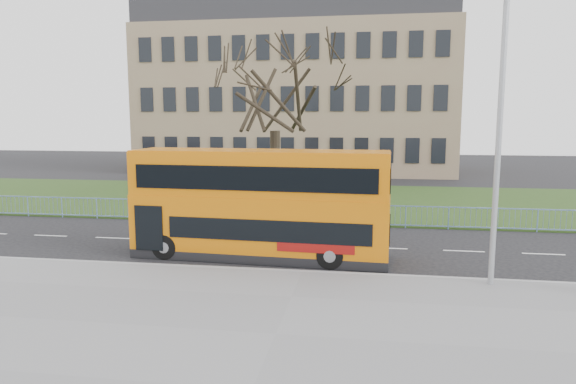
# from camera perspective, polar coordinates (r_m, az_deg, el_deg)

# --- Properties ---
(ground) EXTENTS (120.00, 120.00, 0.00)m
(ground) POSITION_cam_1_polar(r_m,az_deg,el_deg) (19.14, 2.19, -7.77)
(ground) COLOR black
(ground) RESTS_ON ground
(pavement) EXTENTS (80.00, 10.50, 0.12)m
(pavement) POSITION_cam_1_polar(r_m,az_deg,el_deg) (12.82, -1.38, -15.72)
(pavement) COLOR slate
(pavement) RESTS_ON ground
(kerb) EXTENTS (80.00, 0.20, 0.14)m
(kerb) POSITION_cam_1_polar(r_m,az_deg,el_deg) (17.64, 1.61, -8.92)
(kerb) COLOR gray
(kerb) RESTS_ON ground
(grass_verge) EXTENTS (80.00, 15.40, 0.08)m
(grass_verge) POSITION_cam_1_polar(r_m,az_deg,el_deg) (33.06, 5.02, -0.94)
(grass_verge) COLOR #223B15
(grass_verge) RESTS_ON ground
(guard_railing) EXTENTS (40.00, 0.12, 1.10)m
(guard_railing) POSITION_cam_1_polar(r_m,az_deg,el_deg) (25.41, 3.90, -2.52)
(guard_railing) COLOR #6889BA
(guard_railing) RESTS_ON ground
(bare_tree) EXTENTS (7.51, 7.51, 10.72)m
(bare_tree) POSITION_cam_1_polar(r_m,az_deg,el_deg) (28.74, -1.46, 8.54)
(bare_tree) COLOR black
(bare_tree) RESTS_ON grass_verge
(civic_building) EXTENTS (30.00, 15.00, 14.00)m
(civic_building) POSITION_cam_1_polar(r_m,az_deg,el_deg) (53.78, 1.18, 10.01)
(civic_building) COLOR #8E735A
(civic_building) RESTS_ON ground
(yellow_bus) EXTENTS (9.73, 2.78, 4.03)m
(yellow_bus) POSITION_cam_1_polar(r_m,az_deg,el_deg) (19.33, -3.13, -1.04)
(yellow_bus) COLOR orange
(yellow_bus) RESTS_ON ground
(street_lamp) EXTENTS (1.87, 0.21, 8.82)m
(street_lamp) POSITION_cam_1_polar(r_m,az_deg,el_deg) (16.73, 22.06, 6.56)
(street_lamp) COLOR #9C9FA5
(street_lamp) RESTS_ON pavement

